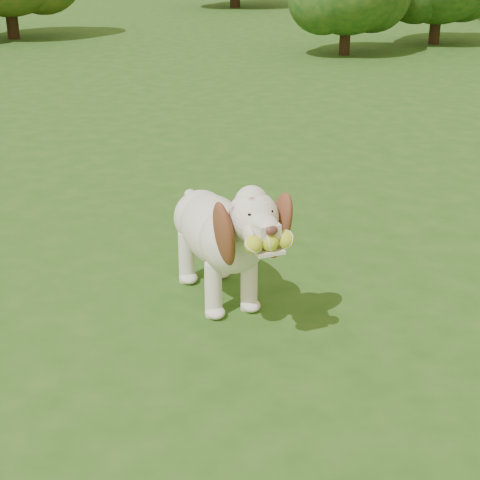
{
  "coord_description": "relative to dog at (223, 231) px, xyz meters",
  "views": [
    {
      "loc": [
        0.05,
        -3.49,
        1.69
      ],
      "look_at": [
        0.3,
        -0.51,
        0.42
      ],
      "focal_mm": 55.0,
      "sensor_mm": 36.0,
      "label": 1
    }
  ],
  "objects": [
    {
      "name": "dog",
      "position": [
        0.0,
        0.0,
        0.0
      ],
      "size": [
        0.58,
        1.07,
        0.71
      ],
      "rotation": [
        0.0,
        0.0,
        0.3
      ],
      "color": "white",
      "rests_on": "ground"
    },
    {
      "name": "ground",
      "position": [
        -0.24,
        0.3,
        -0.38
      ],
      "size": [
        80.0,
        80.0,
        0.0
      ],
      "primitive_type": "plane",
      "color": "#234F16",
      "rests_on": "ground"
    }
  ]
}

